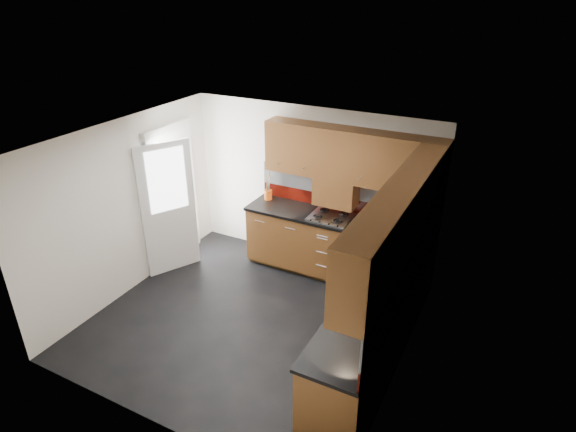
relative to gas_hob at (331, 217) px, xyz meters
The scene contains 14 objects.
room 1.63m from the gas_hob, 107.03° to the right, with size 4.00×3.80×2.64m.
base_cabinets 1.10m from the gas_hob, 50.67° to the right, with size 2.70×3.20×0.95m.
countertop 0.98m from the gas_hob, 51.77° to the right, with size 2.72×3.22×0.04m.
backsplash 1.02m from the gas_hob, 33.28° to the right, with size 2.70×3.20×0.54m.
upper_cabinets 1.36m from the gas_hob, 41.51° to the right, with size 2.50×3.20×0.72m.
extractor_hood 0.37m from the gas_hob, 90.00° to the left, with size 0.60×0.33×0.40m, color #553213.
glass_cabinet 1.61m from the gas_hob, 17.76° to the right, with size 0.32×0.80×0.66m.
back_door 2.35m from the gas_hob, 162.10° to the right, with size 0.42×1.19×2.04m.
gas_hob is the anchor object (origin of this frame).
utensil_pot 1.12m from the gas_hob, behind, with size 0.12×0.12×0.43m.
toaster 0.60m from the gas_hob, ahead, with size 0.26×0.17×0.19m.
food_processor 1.34m from the gas_hob, 27.32° to the right, with size 0.18×0.18×0.30m.
paper_towel 1.41m from the gas_hob, 25.78° to the right, with size 0.11×0.11×0.23m, color white.
orange_cloth 1.25m from the gas_hob, 18.09° to the right, with size 0.15×0.13×0.02m, color orange.
Camera 1 is at (2.70, -4.21, 3.94)m, focal length 30.00 mm.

